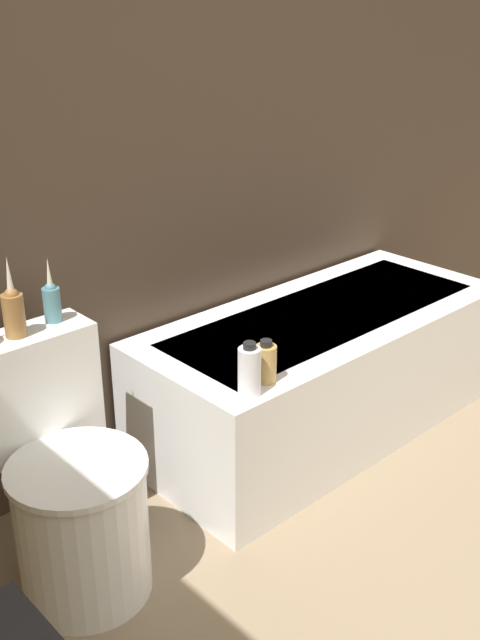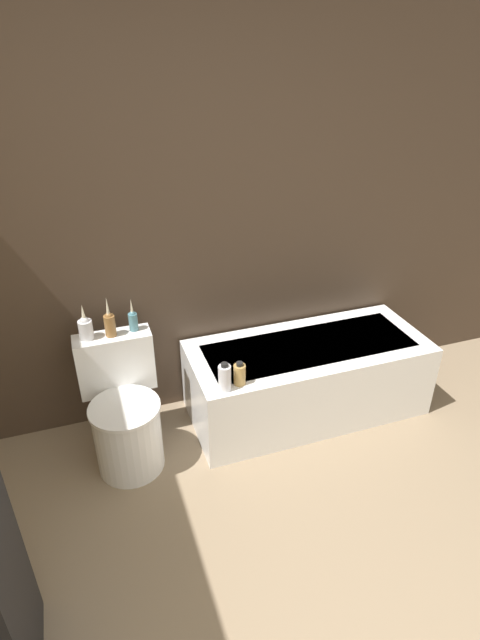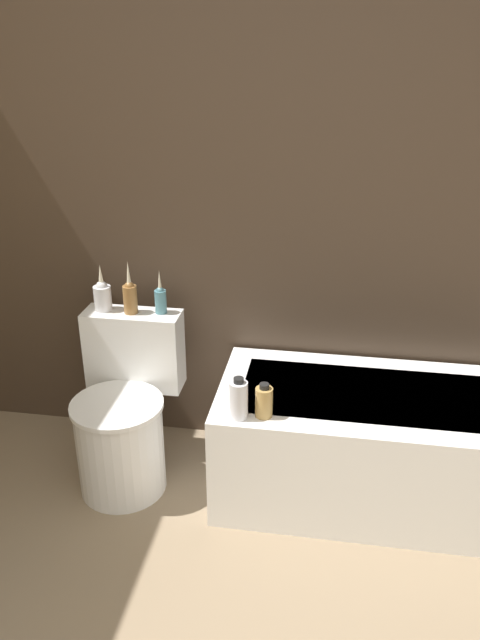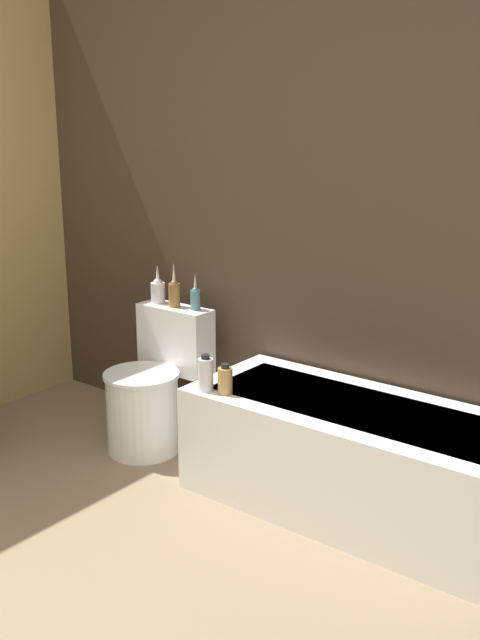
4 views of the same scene
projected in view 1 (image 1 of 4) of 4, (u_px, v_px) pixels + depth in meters
The scene contains 7 objects.
wall_back_tiled at pixel (88, 107), 2.33m from camera, with size 6.40×0.06×2.60m.
bathtub at pixel (322, 370), 2.96m from camera, with size 1.53×0.65×0.50m.
toilet at pixel (66, 489), 2.16m from camera, with size 0.43×0.55×0.74m.
vase_silver at pixel (13, 310), 2.08m from camera, with size 0.06×0.06×0.24m.
vase_bronze at pixel (52, 300), 2.18m from camera, with size 0.05×0.05×0.20m.
shampoo_bottle_tall at pixel (249, 371), 2.26m from camera, with size 0.07×0.07×0.17m.
shampoo_bottle_short at pixel (266, 363), 2.34m from camera, with size 0.07×0.07×0.14m.
Camera 1 is at (-1.28, 0.19, 1.64)m, focal length 42.00 mm.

